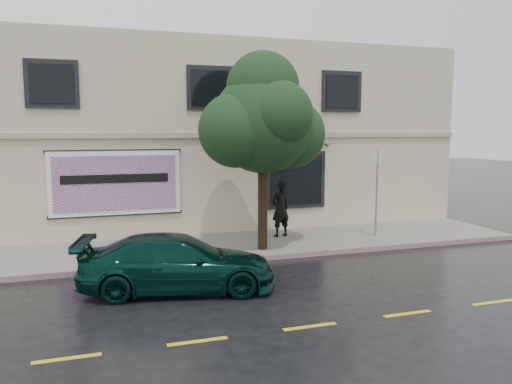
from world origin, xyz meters
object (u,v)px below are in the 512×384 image
object	(u,v)px
pedestrian	(280,209)
fire_hydrant	(142,248)
street_tree	(263,123)
car	(178,263)

from	to	relation	value
pedestrian	fire_hydrant	size ratio (longest dim) A/B	2.44
pedestrian	street_tree	world-z (taller)	street_tree
street_tree	pedestrian	bearing A→B (deg)	52.62
car	pedestrian	distance (m)	6.02
car	street_tree	size ratio (longest dim) A/B	0.85
car	pedestrian	size ratio (longest dim) A/B	2.38
pedestrian	street_tree	xyz separation A→B (m)	(-1.16, -1.52, 2.86)
car	pedestrian	xyz separation A→B (m)	(4.21, 4.28, 0.45)
pedestrian	car	bearing A→B (deg)	30.87
pedestrian	fire_hydrant	distance (m)	5.25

